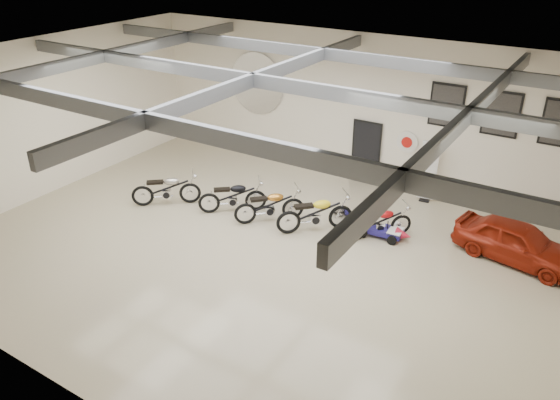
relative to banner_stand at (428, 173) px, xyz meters
The scene contains 18 objects.
floor 6.26m from the banner_stand, 117.22° to the right, with size 16.00×12.00×0.01m, color tan.
ceiling 7.37m from the banner_stand, 117.22° to the right, with size 16.00×12.00×0.01m, color slate.
back_wall 3.24m from the banner_stand, 169.98° to the left, with size 16.00×0.02×5.00m, color white.
left_wall 12.24m from the banner_stand, 153.08° to the right, with size 0.02×12.00×5.00m, color white.
ceiling_beams 7.24m from the banner_stand, 117.22° to the right, with size 15.80×11.80×0.32m, color #5B5D63, non-canonical shape.
door 2.37m from the banner_stand, 169.07° to the left, with size 0.92×0.08×2.10m, color black.
logo_plaque 7.08m from the banner_stand, behind, with size 2.30×0.06×1.16m, color silver, non-canonical shape.
poster_left 2.16m from the banner_stand, 69.67° to the left, with size 1.05×0.08×1.35m, color black, non-canonical shape.
poster_mid 2.79m from the banner_stand, 14.56° to the left, with size 1.05×0.08×1.35m, color black, non-canonical shape.
oil_sign 1.25m from the banner_stand, 154.17° to the left, with size 0.72×0.10×0.72m, color white, non-canonical shape.
banner_stand is the anchor object (origin of this frame).
motorcycle_silver 8.31m from the banner_stand, 146.24° to the right, with size 2.12×0.66×1.10m, color silver, non-canonical shape.
motorcycle_black 6.21m from the banner_stand, 141.17° to the right, with size 2.06×0.64×1.07m, color silver, non-canonical shape.
motorcycle_gold 5.21m from the banner_stand, 132.70° to the right, with size 2.08×0.65×1.08m, color silver, non-canonical shape.
motorcycle_yellow 4.17m from the banner_stand, 120.25° to the right, with size 2.23×0.69×1.16m, color silver, non-canonical shape.
motorcycle_red 3.01m from the banner_stand, 96.86° to the right, with size 1.92×0.59×1.00m, color silver, non-canonical shape.
go_kart 2.95m from the banner_stand, 93.92° to the right, with size 1.53×0.69×0.55m, color navy, non-canonical shape.
vintage_car 3.85m from the banner_stand, 33.91° to the right, with size 3.24×1.31×1.11m, color maroon.
Camera 1 is at (7.27, -10.37, 7.94)m, focal length 35.00 mm.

